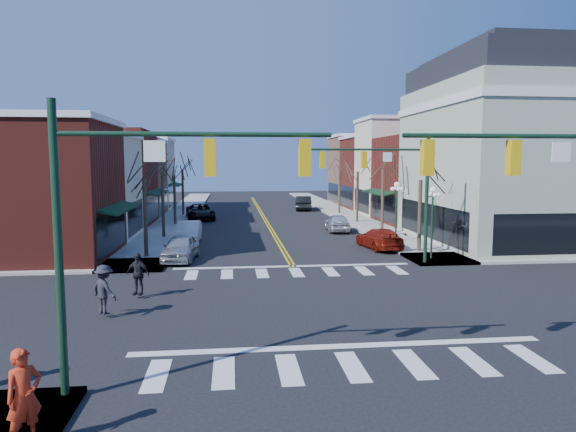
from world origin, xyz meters
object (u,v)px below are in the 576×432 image
object	(u,v)px
car_left_near	(181,248)
pedestrian_red_a	(24,397)
car_left_mid	(189,232)
car_right_far	(303,203)
car_right_mid	(337,223)
pedestrian_dark_a	(138,274)
pedestrian_dark_b	(104,290)
lamppost_corner	(432,210)
lamppost_midblock	(396,201)
car_right_near	(379,238)
victorian_corner	(514,149)
car_left_far	(200,212)

from	to	relation	value
car_left_near	pedestrian_red_a	distance (m)	19.86
car_left_mid	pedestrian_red_a	size ratio (longest dim) A/B	2.31
car_right_far	car_right_mid	bearing A→B (deg)	96.14
pedestrian_red_a	pedestrian_dark_a	distance (m)	11.58
car_right_mid	pedestrian_dark_b	world-z (taller)	pedestrian_dark_b
pedestrian_red_a	pedestrian_dark_b	world-z (taller)	pedestrian_red_a
lamppost_corner	pedestrian_dark_b	distance (m)	18.77
lamppost_corner	car_left_near	bearing A→B (deg)	173.27
lamppost_midblock	car_right_far	distance (m)	25.71
car_left_mid	car_right_near	world-z (taller)	car_left_mid
car_left_near	pedestrian_red_a	bearing A→B (deg)	-87.71
pedestrian_dark_a	lamppost_corner	bearing A→B (deg)	44.32
lamppost_midblock	car_right_near	bearing A→B (deg)	-130.55
car_right_mid	pedestrian_dark_b	size ratio (longest dim) A/B	2.35
car_left_near	pedestrian_dark_a	xyz separation A→B (m)	(-0.99, -8.24, 0.30)
car_left_near	pedestrian_dark_b	world-z (taller)	pedestrian_dark_b
victorian_corner	car_right_far	size ratio (longest dim) A/B	2.80
car_left_mid	pedestrian_dark_a	distance (m)	15.12
victorian_corner	car_right_mid	bearing A→B (deg)	147.99
lamppost_corner	car_left_mid	distance (m)	17.07
lamppost_midblock	car_right_far	bearing A→B (deg)	96.80
car_left_far	pedestrian_dark_a	world-z (taller)	pedestrian_dark_a
car_left_mid	car_right_near	bearing A→B (deg)	-17.10
car_left_mid	lamppost_midblock	bearing A→B (deg)	-7.11
lamppost_midblock	pedestrian_red_a	bearing A→B (deg)	-122.48
car_left_mid	car_right_mid	xyz separation A→B (m)	(11.75, 4.40, -0.01)
lamppost_midblock	car_right_mid	distance (m)	7.41
car_right_near	victorian_corner	bearing A→B (deg)	-177.86
car_left_near	car_left_mid	world-z (taller)	car_left_mid
victorian_corner	lamppost_corner	bearing A→B (deg)	-144.14
car_left_near	car_right_far	world-z (taller)	car_right_far
car_right_mid	car_right_far	bearing A→B (deg)	-85.42
car_right_far	pedestrian_dark_b	size ratio (longest dim) A/B	2.77
pedestrian_dark_b	pedestrian_red_a	bearing A→B (deg)	133.87
car_left_mid	pedestrian_red_a	bearing A→B (deg)	-91.35
car_left_near	car_right_mid	world-z (taller)	car_left_near
car_right_mid	pedestrian_dark_b	xyz separation A→B (m)	(-13.38, -22.20, 0.33)
car_left_mid	pedestrian_dark_a	bearing A→B (deg)	-92.47
lamppost_corner	car_left_far	distance (m)	27.26
lamppost_midblock	car_left_far	size ratio (longest dim) A/B	0.76
car_right_far	lamppost_corner	bearing A→B (deg)	100.99
car_left_near	car_left_far	bearing A→B (deg)	95.88
lamppost_midblock	lamppost_corner	bearing A→B (deg)	-90.00
car_left_mid	pedestrian_dark_b	size ratio (longest dim) A/B	2.46
car_left_mid	pedestrian_red_a	xyz separation A→B (m)	(-1.07, -26.67, 0.38)
car_left_far	car_right_near	size ratio (longest dim) A/B	1.21
victorian_corner	car_left_mid	bearing A→B (deg)	173.61
victorian_corner	pedestrian_dark_a	bearing A→B (deg)	-152.24
car_left_far	car_right_far	world-z (taller)	car_right_far
car_right_near	pedestrian_dark_b	xyz separation A→B (m)	(-14.43, -13.63, 0.39)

